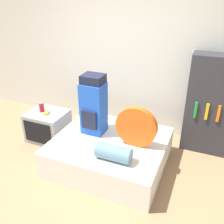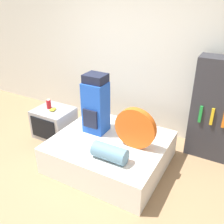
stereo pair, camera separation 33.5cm
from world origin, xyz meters
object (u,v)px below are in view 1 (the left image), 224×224
at_px(television, 48,126).
at_px(bookshelf, 214,106).
at_px(backpack, 93,105).
at_px(canister, 42,107).
at_px(sleeping_roll, 114,153).
at_px(tent_bag, 136,127).

bearing_deg(television, bookshelf, 16.33).
bearing_deg(backpack, canister, 174.38).
distance_m(backpack, canister, 1.06).
relative_size(television, bookshelf, 0.41).
height_order(television, bookshelf, bookshelf).
bearing_deg(canister, sleeping_roll, -22.04).
xyz_separation_m(tent_bag, sleeping_roll, (-0.15, -0.42, -0.18)).
height_order(television, canister, canister).
height_order(sleeping_roll, bookshelf, bookshelf).
height_order(backpack, canister, backpack).
bearing_deg(backpack, sleeping_roll, -44.74).
relative_size(sleeping_roll, bookshelf, 0.30).
bearing_deg(backpack, television, 174.69).
distance_m(backpack, television, 1.11).
distance_m(television, canister, 0.34).
bearing_deg(canister, bookshelf, 15.52).
xyz_separation_m(canister, bookshelf, (2.62, 0.73, 0.19)).
xyz_separation_m(sleeping_roll, television, (-1.47, 0.62, -0.26)).
height_order(backpack, tent_bag, backpack).
distance_m(backpack, sleeping_roll, 0.82).
xyz_separation_m(backpack, television, (-0.93, 0.09, -0.59)).
bearing_deg(canister, backpack, -5.62).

